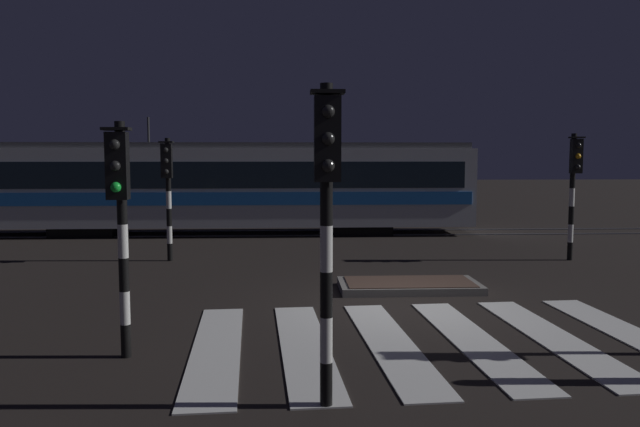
# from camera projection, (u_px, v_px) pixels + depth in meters

# --- Properties ---
(ground_plane) EXTENTS (120.00, 120.00, 0.00)m
(ground_plane) POSITION_uv_depth(u_px,v_px,m) (404.00, 306.00, 11.76)
(ground_plane) COLOR black
(rail_near) EXTENTS (80.00, 0.12, 0.03)m
(rail_near) POSITION_uv_depth(u_px,v_px,m) (350.00, 235.00, 22.02)
(rail_near) COLOR #59595E
(rail_near) RESTS_ON ground
(rail_far) EXTENTS (80.00, 0.12, 0.03)m
(rail_far) POSITION_uv_depth(u_px,v_px,m) (346.00, 230.00, 23.44)
(rail_far) COLOR #59595E
(rail_far) RESTS_ON ground
(crosswalk_zebra) EXTENTS (7.38, 5.05, 0.02)m
(crosswalk_zebra) POSITION_uv_depth(u_px,v_px,m) (432.00, 342.00, 9.46)
(crosswalk_zebra) COLOR silver
(crosswalk_zebra) RESTS_ON ground
(traffic_island) EXTENTS (2.92, 1.42, 0.18)m
(traffic_island) POSITION_uv_depth(u_px,v_px,m) (409.00, 286.00, 13.16)
(traffic_island) COLOR slate
(traffic_island) RESTS_ON ground
(traffic_light_corner_near_left) EXTENTS (0.36, 0.42, 3.27)m
(traffic_light_corner_near_left) POSITION_uv_depth(u_px,v_px,m) (120.00, 204.00, 8.49)
(traffic_light_corner_near_left) COLOR black
(traffic_light_corner_near_left) RESTS_ON ground
(traffic_light_corner_far_right) EXTENTS (0.36, 0.42, 3.39)m
(traffic_light_corner_far_right) POSITION_uv_depth(u_px,v_px,m) (574.00, 177.00, 16.60)
(traffic_light_corner_far_right) COLOR black
(traffic_light_corner_far_right) RESTS_ON ground
(traffic_light_corner_far_left) EXTENTS (0.36, 0.42, 3.27)m
(traffic_light_corner_far_left) POSITION_uv_depth(u_px,v_px,m) (168.00, 180.00, 16.49)
(traffic_light_corner_far_left) COLOR black
(traffic_light_corner_far_left) RESTS_ON ground
(traffic_light_kerb_mid_left) EXTENTS (0.36, 0.42, 3.58)m
(traffic_light_kerb_mid_left) POSITION_uv_depth(u_px,v_px,m) (327.00, 197.00, 6.74)
(traffic_light_kerb_mid_left) COLOR black
(traffic_light_kerb_mid_left) RESTS_ON ground
(tram) EXTENTS (17.69, 2.58, 4.15)m
(tram) POSITION_uv_depth(u_px,v_px,m) (224.00, 185.00, 22.34)
(tram) COLOR silver
(tram) RESTS_ON ground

